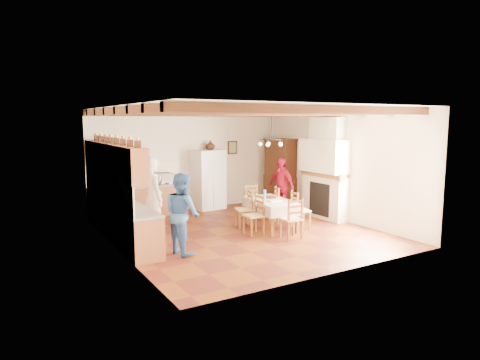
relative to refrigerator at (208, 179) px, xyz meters
name	(u,v)px	position (x,y,z in m)	size (l,w,h in m)	color
floor	(243,233)	(-0.55, -3.03, -0.92)	(6.00, 6.50, 0.02)	#501C12
ceiling	(243,108)	(-0.55, -3.03, 2.10)	(6.00, 6.50, 0.02)	white
wall_back	(188,161)	(-0.55, 0.23, 0.59)	(6.00, 0.02, 3.00)	#EEE2C8
wall_front	(339,190)	(-0.55, -6.29, 0.59)	(6.00, 0.02, 3.00)	#EEE2C8
wall_left	(116,180)	(-3.56, -3.03, 0.59)	(0.02, 6.50, 3.00)	#EEE2C8
wall_right	(337,165)	(2.46, -3.03, 0.59)	(0.02, 6.50, 3.00)	#EEE2C8
ceiling_beams	(243,112)	(-0.55, -3.03, 2.00)	(6.00, 6.30, 0.16)	#381910
lower_cabinets_left	(120,220)	(-3.25, -1.98, -0.48)	(0.60, 4.30, 0.86)	brown
lower_cabinets_back	(142,202)	(-2.10, -0.08, -0.48)	(2.30, 0.60, 0.86)	brown
countertop_left	(119,201)	(-3.25, -1.98, -0.03)	(0.62, 4.30, 0.04)	gray
countertop_back	(142,186)	(-2.10, -0.08, -0.03)	(2.34, 0.62, 0.04)	gray
backsplash_left	(106,188)	(-3.54, -1.98, 0.29)	(0.03, 4.30, 0.60)	white
backsplash_back	(138,174)	(-2.10, 0.21, 0.29)	(2.30, 0.03, 0.60)	white
upper_cabinets	(112,159)	(-3.38, -1.98, 0.94)	(0.35, 4.20, 0.70)	brown
fireplace	(324,168)	(2.17, -2.83, 0.49)	(0.56, 1.60, 2.80)	beige
wall_picture	(232,148)	(1.00, 0.20, 0.94)	(0.34, 0.03, 0.42)	black
refrigerator	(208,179)	(0.00, 0.00, 0.00)	(0.91, 0.75, 1.82)	white
hutch	(280,172)	(2.20, -0.75, 0.16)	(0.50, 1.19, 2.15)	#35200F
dining_table	(271,203)	(0.29, -3.01, -0.27)	(1.06, 1.75, 0.73)	#EFDFCC
chandelier	(272,139)	(0.29, -3.01, 1.34)	(0.47, 0.47, 0.03)	black
chair_left_near	(254,215)	(-0.42, -3.32, -0.43)	(0.42, 0.40, 0.96)	brown
chair_left_far	(244,209)	(-0.24, -2.58, -0.43)	(0.42, 0.40, 0.96)	brown
chair_right_near	(301,210)	(0.93, -3.41, -0.43)	(0.42, 0.40, 0.96)	brown
chair_right_far	(283,205)	(0.92, -2.67, -0.43)	(0.42, 0.40, 0.96)	brown
chair_end_near	(291,218)	(0.14, -4.05, -0.43)	(0.42, 0.40, 0.96)	brown
chair_end_far	(253,202)	(0.40, -2.00, -0.43)	(0.42, 0.40, 0.96)	brown
person_man	(153,199)	(-2.63, -2.53, 0.04)	(0.70, 0.46, 1.91)	silver
person_woman_blue	(182,213)	(-2.45, -3.80, -0.08)	(0.81, 0.63, 1.67)	#2F5696
person_woman_red	(281,186)	(1.46, -1.84, -0.09)	(0.96, 0.40, 1.65)	#AA0F2F
microwave	(163,178)	(-1.48, -0.08, 0.14)	(0.55, 0.37, 0.31)	silver
fridge_vase	(210,145)	(0.10, 0.00, 1.06)	(0.28, 0.28, 0.29)	#35200F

